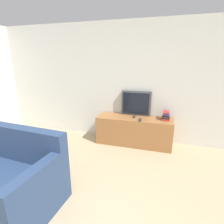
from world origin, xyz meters
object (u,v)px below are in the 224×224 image
Objects in this scene: tv_stand at (134,131)px; remote_secondary at (140,120)px; television at (136,103)px; remote_on_stand at (134,117)px; book_stack at (166,116)px.

remote_secondary is (0.14, -0.14, 0.32)m from tv_stand.
tv_stand is 0.61m from television.
book_stack is at bearing 2.11° from remote_on_stand.
remote_secondary is (-0.50, -0.21, -0.07)m from book_stack.
book_stack is 0.55m from remote_secondary.
remote_on_stand is 1.02× the size of remote_secondary.
remote_on_stand is at bearing 110.20° from tv_stand.
television reaches higher than remote_secondary.
remote_secondary is at bearing -66.74° from television.
book_stack is at bearing -11.90° from television.
television is 2.89× the size of book_stack.
television is 0.31m from remote_on_stand.
television reaches higher than tv_stand.
remote_on_stand is (-0.01, 0.04, 0.32)m from tv_stand.
remote_on_stand is at bearing 130.56° from remote_secondary.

